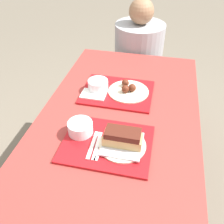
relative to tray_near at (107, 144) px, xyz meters
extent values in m
plane|color=#706656|center=(0.01, 0.18, -0.78)|extent=(12.00, 12.00, 0.00)
cube|color=maroon|center=(0.01, 0.18, -0.03)|extent=(0.82, 1.54, 0.04)
cylinder|color=maroon|center=(-0.34, 0.87, -0.41)|extent=(0.07, 0.07, 0.73)
cylinder|color=maroon|center=(0.36, 0.87, -0.41)|extent=(0.07, 0.07, 0.73)
cube|color=maroon|center=(0.01, 1.17, -0.36)|extent=(0.78, 0.28, 0.04)
cylinder|color=maroon|center=(-0.32, 1.17, -0.58)|extent=(0.06, 0.06, 0.40)
cylinder|color=maroon|center=(0.34, 1.17, -0.58)|extent=(0.06, 0.06, 0.40)
cube|color=#B21419|center=(0.00, 0.00, 0.00)|extent=(0.40, 0.31, 0.01)
cube|color=#B21419|center=(-0.04, 0.42, 0.00)|extent=(0.40, 0.31, 0.01)
cylinder|color=silver|center=(-0.14, 0.04, 0.04)|extent=(0.12, 0.12, 0.06)
cylinder|color=beige|center=(-0.14, 0.04, 0.06)|extent=(0.10, 0.10, 0.01)
cylinder|color=beige|center=(0.07, 0.00, 0.01)|extent=(0.21, 0.21, 0.01)
cube|color=silver|center=(0.07, 0.00, 0.02)|extent=(0.17, 0.17, 0.01)
cube|color=tan|center=(0.07, 0.00, 0.04)|extent=(0.17, 0.07, 0.05)
cube|color=#4C1E14|center=(0.07, 0.00, 0.08)|extent=(0.15, 0.08, 0.03)
cube|color=white|center=(-0.04, -0.03, 0.01)|extent=(0.03, 0.17, 0.00)
cube|color=white|center=(-0.02, -0.03, 0.01)|extent=(0.03, 0.17, 0.00)
cube|color=white|center=(-0.06, -0.03, 0.01)|extent=(0.02, 0.17, 0.00)
cube|color=#A59E93|center=(0.02, 0.07, 0.01)|extent=(0.04, 0.03, 0.01)
cylinder|color=silver|center=(-0.15, 0.41, 0.04)|extent=(0.12, 0.12, 0.06)
cylinder|color=beige|center=(-0.15, 0.41, 0.06)|extent=(0.10, 0.10, 0.01)
cylinder|color=beige|center=(0.03, 0.42, 0.01)|extent=(0.23, 0.23, 0.01)
sphere|color=#562314|center=(0.05, 0.43, 0.04)|extent=(0.04, 0.04, 0.04)
sphere|color=#562314|center=(0.00, 0.47, 0.04)|extent=(0.04, 0.04, 0.04)
sphere|color=#562314|center=(0.01, 0.40, 0.04)|extent=(0.04, 0.04, 0.04)
cube|color=white|center=(-0.16, 0.35, 0.01)|extent=(0.14, 0.10, 0.01)
cylinder|color=#9E9EA3|center=(-0.01, 1.17, -0.10)|extent=(0.40, 0.40, 0.48)
sphere|color=#936B4C|center=(-0.01, 1.17, 0.24)|extent=(0.19, 0.19, 0.19)
camera|label=1|loc=(0.19, -0.77, 0.82)|focal=40.00mm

